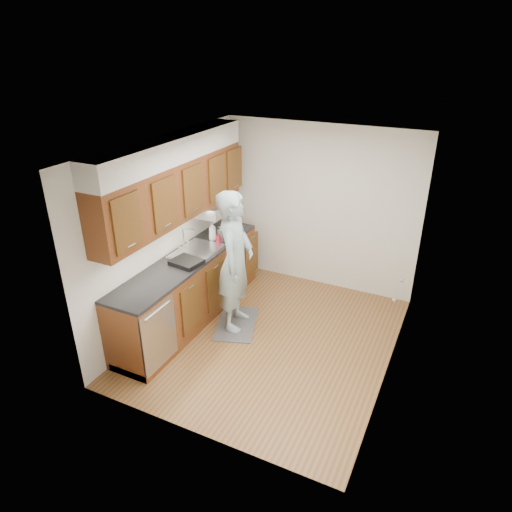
{
  "coord_description": "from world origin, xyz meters",
  "views": [
    {
      "loc": [
        1.97,
        -4.49,
        3.57
      ],
      "look_at": [
        -0.32,
        0.25,
        1.03
      ],
      "focal_mm": 32.0,
      "sensor_mm": 36.0,
      "label": 1
    }
  ],
  "objects_px": {
    "soda_can": "(218,239)",
    "dish_rack": "(186,262)",
    "soap_bottle_b": "(221,232)",
    "soap_bottle_a": "(212,231)",
    "soap_bottle_c": "(230,228)",
    "person": "(235,253)",
    "steel_can": "(221,235)"
  },
  "relations": [
    {
      "from": "soda_can",
      "to": "dish_rack",
      "type": "relative_size",
      "value": 0.34
    },
    {
      "from": "soap_bottle_b",
      "to": "soap_bottle_a",
      "type": "bearing_deg",
      "value": -116.36
    },
    {
      "from": "soap_bottle_b",
      "to": "dish_rack",
      "type": "height_order",
      "value": "soap_bottle_b"
    },
    {
      "from": "soap_bottle_c",
      "to": "soap_bottle_a",
      "type": "bearing_deg",
      "value": -109.84
    },
    {
      "from": "soap_bottle_a",
      "to": "dish_rack",
      "type": "bearing_deg",
      "value": -83.32
    },
    {
      "from": "soap_bottle_b",
      "to": "soap_bottle_c",
      "type": "height_order",
      "value": "soap_bottle_c"
    },
    {
      "from": "person",
      "to": "soap_bottle_b",
      "type": "height_order",
      "value": "person"
    },
    {
      "from": "person",
      "to": "steel_can",
      "type": "height_order",
      "value": "person"
    },
    {
      "from": "person",
      "to": "soap_bottle_c",
      "type": "xyz_separation_m",
      "value": [
        -0.53,
        0.82,
        -0.05
      ]
    },
    {
      "from": "person",
      "to": "dish_rack",
      "type": "distance_m",
      "value": 0.64
    },
    {
      "from": "person",
      "to": "soda_can",
      "type": "relative_size",
      "value": 17.16
    },
    {
      "from": "person",
      "to": "soap_bottle_c",
      "type": "distance_m",
      "value": 0.98
    },
    {
      "from": "soap_bottle_c",
      "to": "steel_can",
      "type": "bearing_deg",
      "value": -93.01
    },
    {
      "from": "person",
      "to": "steel_can",
      "type": "bearing_deg",
      "value": 31.7
    },
    {
      "from": "soap_bottle_a",
      "to": "dish_rack",
      "type": "xyz_separation_m",
      "value": [
        0.1,
        -0.81,
        -0.11
      ]
    },
    {
      "from": "soap_bottle_b",
      "to": "steel_can",
      "type": "height_order",
      "value": "soap_bottle_b"
    },
    {
      "from": "soap_bottle_c",
      "to": "soda_can",
      "type": "xyz_separation_m",
      "value": [
        0.03,
        -0.38,
        -0.03
      ]
    },
    {
      "from": "person",
      "to": "soap_bottle_b",
      "type": "distance_m",
      "value": 0.87
    },
    {
      "from": "dish_rack",
      "to": "soap_bottle_b",
      "type": "bearing_deg",
      "value": 100.07
    },
    {
      "from": "soap_bottle_b",
      "to": "soda_can",
      "type": "xyz_separation_m",
      "value": [
        0.08,
        -0.2,
        -0.02
      ]
    },
    {
      "from": "soap_bottle_a",
      "to": "soap_bottle_c",
      "type": "bearing_deg",
      "value": 70.16
    },
    {
      "from": "soap_bottle_a",
      "to": "soap_bottle_c",
      "type": "distance_m",
      "value": 0.33
    },
    {
      "from": "steel_can",
      "to": "soap_bottle_b",
      "type": "bearing_deg",
      "value": 119.51
    },
    {
      "from": "soap_bottle_a",
      "to": "steel_can",
      "type": "distance_m",
      "value": 0.14
    },
    {
      "from": "soap_bottle_a",
      "to": "steel_can",
      "type": "xyz_separation_m",
      "value": [
        0.1,
        0.06,
        -0.08
      ]
    },
    {
      "from": "soap_bottle_c",
      "to": "person",
      "type": "bearing_deg",
      "value": -57.2
    },
    {
      "from": "steel_can",
      "to": "dish_rack",
      "type": "xyz_separation_m",
      "value": [
        -0.0,
        -0.87,
        -0.03
      ]
    },
    {
      "from": "soap_bottle_a",
      "to": "soda_can",
      "type": "xyz_separation_m",
      "value": [
        0.14,
        -0.07,
        -0.08
      ]
    },
    {
      "from": "dish_rack",
      "to": "person",
      "type": "bearing_deg",
      "value": 36.78
    },
    {
      "from": "soap_bottle_a",
      "to": "soap_bottle_c",
      "type": "height_order",
      "value": "soap_bottle_a"
    },
    {
      "from": "soap_bottle_a",
      "to": "soap_bottle_b",
      "type": "bearing_deg",
      "value": 63.64
    },
    {
      "from": "person",
      "to": "steel_can",
      "type": "xyz_separation_m",
      "value": [
        -0.54,
        0.57,
        -0.08
      ]
    }
  ]
}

